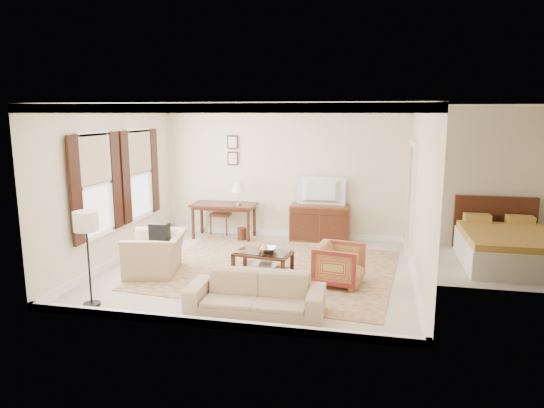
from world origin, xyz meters
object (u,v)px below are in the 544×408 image
at_px(sideboard, 320,223).
at_px(sofa, 256,288).
at_px(coffee_table, 263,257).
at_px(striped_armchair, 339,263).
at_px(tv, 321,182).
at_px(club_armchair, 156,247).
at_px(writing_desk, 224,208).

relative_size(sideboard, sofa, 0.68).
relative_size(coffee_table, striped_armchair, 1.39).
distance_m(tv, club_armchair, 3.85).
height_order(tv, coffee_table, tv).
relative_size(writing_desk, sideboard, 1.10).
bearing_deg(striped_armchair, coffee_table, 89.28).
xyz_separation_m(tv, sofa, (-0.43, -4.09, -0.92)).
distance_m(club_armchair, sofa, 2.52).
bearing_deg(tv, coffee_table, 73.63).
relative_size(club_armchair, sofa, 0.57).
relative_size(tv, sofa, 0.53).
bearing_deg(sideboard, coffee_table, -106.24).
xyz_separation_m(sideboard, coffee_table, (-0.71, -2.45, -0.09)).
distance_m(writing_desk, sideboard, 2.17).
bearing_deg(sofa, striped_armchair, 51.53).
height_order(sideboard, sofa, sideboard).
distance_m(writing_desk, striped_armchair, 3.76).
bearing_deg(sideboard, writing_desk, -175.27).
bearing_deg(writing_desk, striped_armchair, -42.44).
relative_size(coffee_table, sofa, 0.54).
xyz_separation_m(writing_desk, striped_armchair, (2.77, -2.53, -0.29)).
xyz_separation_m(coffee_table, sofa, (0.28, -1.66, 0.06)).
relative_size(sideboard, club_armchair, 1.20).
bearing_deg(sideboard, tv, -90.00).
bearing_deg(coffee_table, tv, 73.63).
height_order(striped_armchair, club_armchair, club_armchair).
bearing_deg(coffee_table, writing_desk, 122.14).
bearing_deg(sofa, tv, 82.63).
xyz_separation_m(sideboard, sofa, (-0.43, -4.11, -0.02)).
distance_m(striped_armchair, club_armchair, 3.20).
bearing_deg(striped_armchair, writing_desk, 57.75).
height_order(tv, striped_armchair, tv).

